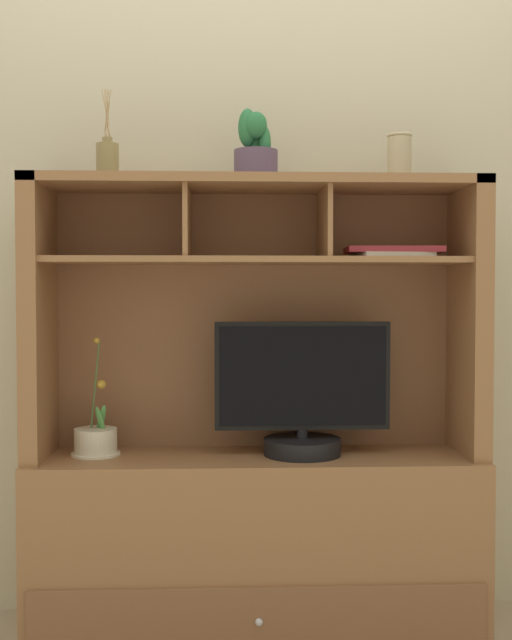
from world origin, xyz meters
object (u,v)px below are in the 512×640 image
(tv_monitor, at_px, (302,400))
(potted_succulent, at_px, (256,152))
(media_console, at_px, (256,493))
(diffuser_bottle, at_px, (108,159))
(ceramic_vase, at_px, (399,157))
(magazine_stack_left, at_px, (393,252))
(potted_orchid, at_px, (96,441))

(tv_monitor, height_order, potted_succulent, potted_succulent)
(media_console, relative_size, tv_monitor, 2.60)
(media_console, height_order, diffuser_bottle, diffuser_bottle)
(media_console, height_order, ceramic_vase, ceramic_vase)
(media_console, xyz_separation_m, ceramic_vase, (0.48, 0.02, 1.12))
(tv_monitor, height_order, magazine_stack_left, magazine_stack_left)
(potted_orchid, height_order, potted_succulent, potted_succulent)
(media_console, xyz_separation_m, magazine_stack_left, (0.45, -0.00, 0.80))
(magazine_stack_left, relative_size, potted_succulent, 1.37)
(magazine_stack_left, xyz_separation_m, diffuser_bottle, (-0.94, -0.03, 0.30))
(diffuser_bottle, height_order, ceramic_vase, diffuser_bottle)
(potted_orchid, xyz_separation_m, diffuser_bottle, (0.05, -0.04, 0.92))
(ceramic_vase, bearing_deg, potted_succulent, -178.55)
(media_console, bearing_deg, potted_orchid, 178.99)
(potted_orchid, height_order, diffuser_bottle, diffuser_bottle)
(potted_orchid, height_order, magazine_stack_left, magazine_stack_left)
(diffuser_bottle, xyz_separation_m, ceramic_vase, (0.96, 0.05, 0.02))
(potted_succulent, bearing_deg, tv_monitor, -9.72)
(diffuser_bottle, bearing_deg, tv_monitor, 1.01)
(media_console, distance_m, ceramic_vase, 1.22)
(potted_orchid, bearing_deg, ceramic_vase, 0.58)
(potted_orchid, xyz_separation_m, potted_succulent, (0.53, -0.00, 0.95))
(media_console, relative_size, potted_succulent, 6.45)
(potted_orchid, bearing_deg, magazine_stack_left, -0.80)
(potted_orchid, distance_m, potted_succulent, 1.09)
(media_console, bearing_deg, potted_succulent, 97.39)
(tv_monitor, xyz_separation_m, diffuser_bottle, (-0.63, -0.01, 0.79))
(tv_monitor, height_order, ceramic_vase, ceramic_vase)
(tv_monitor, relative_size, potted_succulent, 2.48)
(potted_orchid, bearing_deg, diffuser_bottle, -37.96)
(tv_monitor, relative_size, magazine_stack_left, 1.82)
(potted_orchid, distance_m, diffuser_bottle, 0.92)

